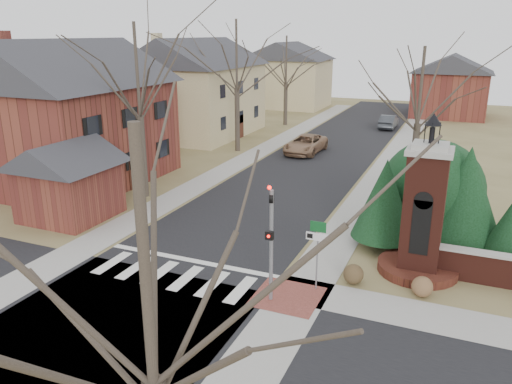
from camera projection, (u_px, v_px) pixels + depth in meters
The scene contains 28 objects.
ground at pixel (162, 285), 19.31m from camera, with size 120.00×120.00×0.00m, color brown.
main_street at pixel (320, 159), 38.60m from camera, with size 8.00×70.00×0.01m, color black.
cross_street at pixel (112, 324), 16.67m from camera, with size 120.00×8.00×0.01m, color black.
crosswalk_zone at pixel (173, 276), 20.01m from camera, with size 8.00×2.20×0.02m, color silver.
stop_bar at pixel (192, 261), 21.32m from camera, with size 8.00×0.35×0.02m, color silver.
sidewalk_right_main at pixel (388, 165), 36.66m from camera, with size 2.00×60.00×0.02m, color gray.
sidewalk_left at pixel (258, 152), 40.53m from camera, with size 2.00×60.00×0.02m, color gray.
curb_apron at pixel (287, 297), 18.40m from camera, with size 2.40×2.40×0.02m, color brown.
traffic_signal_pole at pixel (271, 234), 17.42m from camera, with size 0.28×0.41×4.50m.
sign_post at pixel (317, 242), 18.38m from camera, with size 0.90×0.07×2.75m.
brick_gate_monument at pixel (422, 222), 19.68m from camera, with size 3.20×3.20×6.47m.
house_brick_left at pixel (70, 110), 31.48m from camera, with size 9.80×11.80×9.42m.
house_stucco_left at pixel (197, 85), 46.59m from camera, with size 9.80×12.80×9.28m.
garage_left at pixel (67, 176), 25.72m from camera, with size 4.80×4.80×4.29m.
house_distant_left at pixel (287, 73), 64.56m from camera, with size 10.80×8.80×8.53m.
house_distant_right at pixel (451, 84), 57.31m from camera, with size 8.80×8.80×7.30m.
evergreen_near at pixel (385, 199), 22.07m from camera, with size 2.80×2.80×4.10m.
evergreen_mid at pixel (466, 193), 21.80m from camera, with size 3.40×3.40×4.70m.
evergreen_mass at pixel (432, 186), 23.56m from camera, with size 4.80×4.80×4.80m, color black.
bare_tree_0 at pixel (136, 63), 27.45m from camera, with size 8.05×8.05×11.15m.
bare_tree_1 at pixel (236, 50), 38.75m from camera, with size 8.40×8.40×11.64m.
bare_tree_2 at pixel (286, 56), 50.64m from camera, with size 7.35×7.35×10.19m.
bare_tree_3 at pixel (422, 81), 28.51m from camera, with size 7.00×7.00×9.70m.
bare_tree_4 at pixel (143, 246), 7.25m from camera, with size 6.65×6.65×9.21m.
pickup_truck at pixel (306, 144), 40.21m from camera, with size 2.40×5.20×1.45m, color #916C4F.
distant_car at pixel (388, 122), 50.55m from camera, with size 1.45×4.17×1.37m, color #373B40.
dry_shrub_left at pixel (353, 274), 19.29m from camera, with size 0.78×0.78×0.78m, color #4D3B23.
dry_shrub_right at pixel (422, 287), 18.35m from camera, with size 0.78×0.78×0.78m, color brown.
Camera 1 is at (10.11, -14.50, 9.31)m, focal length 35.00 mm.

